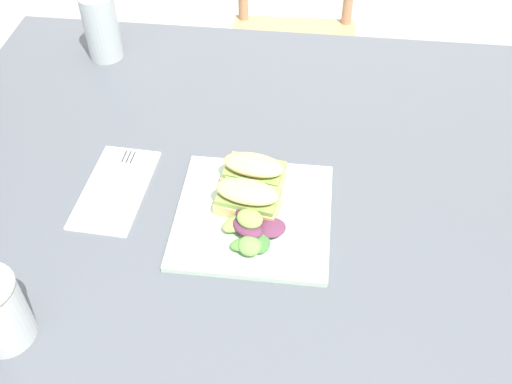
# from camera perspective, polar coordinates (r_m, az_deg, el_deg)

# --- Properties ---
(dining_table) EXTENTS (1.29, 0.94, 0.74)m
(dining_table) POSITION_cam_1_polar(r_m,az_deg,el_deg) (1.15, 1.44, -2.28)
(dining_table) COLOR #51565B
(dining_table) RESTS_ON ground
(chair_wooden_far) EXTENTS (0.41, 0.41, 0.87)m
(chair_wooden_far) POSITION_cam_1_polar(r_m,az_deg,el_deg) (1.95, 3.53, 13.96)
(chair_wooden_far) COLOR tan
(chair_wooden_far) RESTS_ON ground
(plate_lunch) EXTENTS (0.25, 0.25, 0.01)m
(plate_lunch) POSITION_cam_1_polar(r_m,az_deg,el_deg) (0.99, -0.27, -2.26)
(plate_lunch) COLOR beige
(plate_lunch) RESTS_ON dining_table
(sandwich_half_front) EXTENTS (0.11, 0.08, 0.06)m
(sandwich_half_front) POSITION_cam_1_polar(r_m,az_deg,el_deg) (0.97, -0.80, -0.57)
(sandwich_half_front) COLOR #DBB270
(sandwich_half_front) RESTS_ON plate_lunch
(sandwich_half_back) EXTENTS (0.11, 0.08, 0.06)m
(sandwich_half_back) POSITION_cam_1_polar(r_m,az_deg,el_deg) (1.01, -0.21, 2.00)
(sandwich_half_back) COLOR #DBB270
(sandwich_half_back) RESTS_ON plate_lunch
(salad_mixed_greens) EXTENTS (0.12, 0.14, 0.04)m
(salad_mixed_greens) POSITION_cam_1_polar(r_m,az_deg,el_deg) (0.94, -0.20, -3.39)
(salad_mixed_greens) COLOR #3D7033
(salad_mixed_greens) RESTS_ON plate_lunch
(napkin_folded) EXTENTS (0.12, 0.21, 0.00)m
(napkin_folded) POSITION_cam_1_polar(r_m,az_deg,el_deg) (1.06, -13.26, 0.30)
(napkin_folded) COLOR white
(napkin_folded) RESTS_ON dining_table
(fork_on_napkin) EXTENTS (0.03, 0.19, 0.00)m
(fork_on_napkin) POSITION_cam_1_polar(r_m,az_deg,el_deg) (1.07, -13.01, 1.09)
(fork_on_napkin) COLOR silver
(fork_on_napkin) RESTS_ON napkin_folded
(bottle_cold_brew) EXTENTS (0.07, 0.07, 0.19)m
(bottle_cold_brew) POSITION_cam_1_polar(r_m,az_deg,el_deg) (1.36, -14.51, 14.86)
(bottle_cold_brew) COLOR black
(bottle_cold_brew) RESTS_ON dining_table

